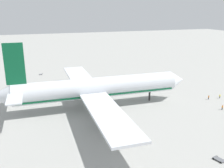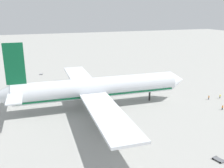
{
  "view_description": "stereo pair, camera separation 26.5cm",
  "coord_description": "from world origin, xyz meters",
  "views": [
    {
      "loc": [
        -23.78,
        -79.73,
        33.2
      ],
      "look_at": [
        5.12,
        0.09,
        7.86
      ],
      "focal_mm": 39.77,
      "sensor_mm": 36.0,
      "label": 1
    },
    {
      "loc": [
        -23.53,
        -79.82,
        33.2
      ],
      "look_at": [
        5.12,
        0.09,
        7.86
      ],
      "focal_mm": 39.77,
      "sensor_mm": 36.0,
      "label": 2
    }
  ],
  "objects": [
    {
      "name": "ground_plane",
      "position": [
        0.0,
        0.0,
        0.0
      ],
      "size": [
        600.0,
        600.0,
        0.0
      ],
      "primitive_type": "plane",
      "color": "#9E9E99"
    },
    {
      "name": "ground_worker_0",
      "position": [
        42.21,
        -7.48,
        0.82
      ],
      "size": [
        0.55,
        0.55,
        1.63
      ],
      "color": "#3F3F47",
      "rests_on": "ground"
    },
    {
      "name": "traffic_cone_2",
      "position": [
        37.87,
        37.0,
        0.28
      ],
      "size": [
        0.36,
        0.36,
        0.55
      ],
      "primitive_type": "cone",
      "color": "orange",
      "rests_on": "ground"
    },
    {
      "name": "airliner",
      "position": [
        -1.21,
        -0.03,
        6.94
      ],
      "size": [
        70.3,
        76.87,
        23.78
      ],
      "color": "silver",
      "rests_on": "ground"
    },
    {
      "name": "traffic_cone_1",
      "position": [
        -24.18,
        33.23,
        0.28
      ],
      "size": [
        0.36,
        0.36,
        0.55
      ],
      "primitive_type": "cone",
      "color": "orange",
      "rests_on": "ground"
    },
    {
      "name": "baggage_cart_2",
      "position": [
        -15.84,
        54.67,
        0.26
      ],
      "size": [
        1.95,
        2.9,
        0.4
      ],
      "color": "gray",
      "rests_on": "ground"
    },
    {
      "name": "ground_worker_1",
      "position": [
        39.46,
        -17.54,
        0.85
      ],
      "size": [
        0.55,
        0.55,
        1.68
      ],
      "color": "black",
      "rests_on": "ground"
    },
    {
      "name": "baggage_cart_1",
      "position": [
        16.3,
        -41.38,
        0.27
      ],
      "size": [
        2.07,
        3.17,
        0.4
      ],
      "color": "#595B60",
      "rests_on": "ground"
    },
    {
      "name": "ground_worker_2",
      "position": [
        47.3,
        -7.84,
        0.81
      ],
      "size": [
        0.52,
        0.52,
        1.61
      ],
      "color": "#3F3F47",
      "rests_on": "ground"
    },
    {
      "name": "traffic_cone_0",
      "position": [
        5.14,
        42.55,
        0.28
      ],
      "size": [
        0.36,
        0.36,
        0.55
      ],
      "primitive_type": "cone",
      "color": "orange",
      "rests_on": "ground"
    }
  ]
}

